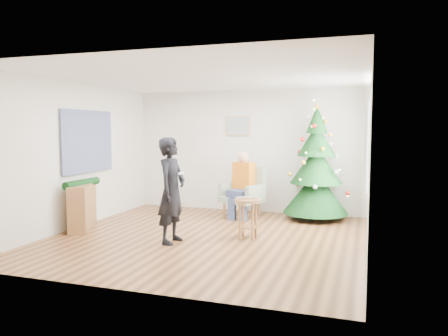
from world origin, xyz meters
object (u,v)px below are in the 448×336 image
(standing_man, at_px, (172,190))
(console, at_px, (82,207))
(christmas_tree, at_px, (316,167))
(armchair, at_px, (244,199))
(stool, at_px, (248,219))

(standing_man, height_order, console, standing_man)
(christmas_tree, distance_m, armchair, 1.58)
(console, bearing_deg, christmas_tree, 5.15)
(armchair, distance_m, standing_man, 2.39)
(armchair, bearing_deg, christmas_tree, 31.39)
(christmas_tree, xyz_separation_m, standing_man, (-1.93, -2.53, -0.21))
(stool, relative_size, standing_man, 0.39)
(christmas_tree, relative_size, console, 2.31)
(stool, distance_m, console, 3.00)
(christmas_tree, relative_size, armchair, 2.29)
(christmas_tree, distance_m, console, 4.47)
(armchair, height_order, console, armchair)
(stool, height_order, armchair, armchair)
(stool, bearing_deg, standing_man, -150.82)
(christmas_tree, xyz_separation_m, stool, (-0.86, -1.93, -0.71))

